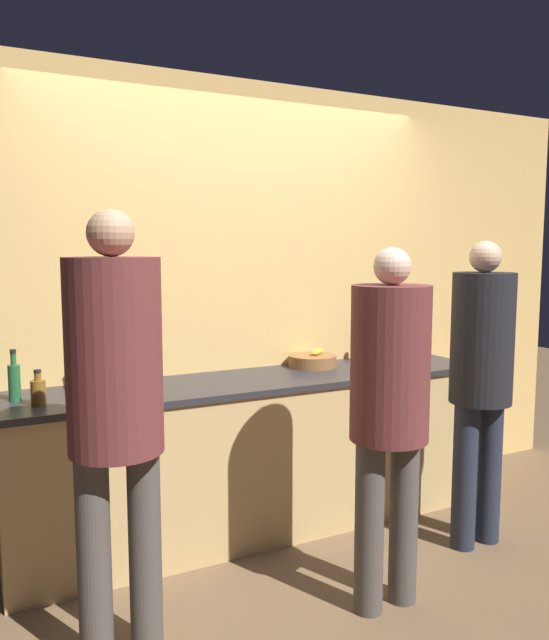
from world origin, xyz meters
TOP-DOWN VIEW (x-y plane):
  - ground_plane at (0.00, 0.00)m, footprint 14.00×14.00m
  - wall_back at (0.00, 0.66)m, footprint 5.20×0.06m
  - counter at (0.00, 0.35)m, footprint 2.80×0.64m
  - person_left at (-0.98, -0.46)m, footprint 0.36×0.36m
  - person_center at (0.17, -0.64)m, footprint 0.35×0.35m
  - person_right at (0.98, -0.38)m, footprint 0.33×0.33m
  - fruit_bowl at (0.44, 0.48)m, footprint 0.30×0.30m
  - utensil_crock at (-0.94, 0.48)m, footprint 0.11×0.11m
  - bottle_red at (0.86, 0.44)m, footprint 0.08×0.08m
  - bottle_amber at (-1.19, 0.24)m, footprint 0.07×0.07m
  - bottle_green at (-1.28, 0.38)m, footprint 0.06×0.06m
  - cup_blue at (1.13, 0.35)m, footprint 0.08×0.08m

SIDE VIEW (x-z plane):
  - ground_plane at x=0.00m, z-range 0.00..0.00m
  - counter at x=0.00m, z-range 0.00..0.89m
  - cup_blue at x=1.13m, z-range 0.89..0.96m
  - fruit_bowl at x=0.44m, z-range 0.87..0.98m
  - bottle_amber at x=-1.19m, z-range 0.87..1.04m
  - utensil_crock at x=-0.94m, z-range 0.84..1.08m
  - person_center at x=0.17m, z-range 0.15..1.78m
  - person_right at x=0.98m, z-range 0.14..1.80m
  - bottle_green at x=-1.28m, z-range 0.86..1.11m
  - bottle_red at x=0.86m, z-range 0.86..1.12m
  - person_left at x=-0.98m, z-range 0.18..1.95m
  - wall_back at x=0.00m, z-range 0.00..2.60m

